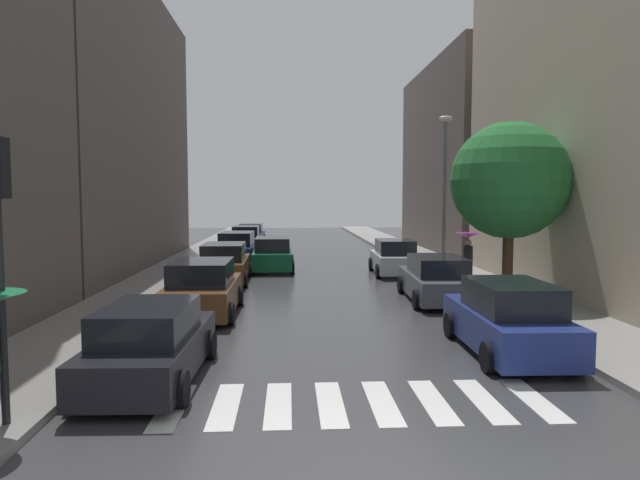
{
  "coord_description": "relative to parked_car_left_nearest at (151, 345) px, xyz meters",
  "views": [
    {
      "loc": [
        -1.16,
        -6.28,
        3.57
      ],
      "look_at": [
        0.5,
        23.61,
        1.31
      ],
      "focal_mm": 31.81,
      "sensor_mm": 36.0,
      "label": 1
    }
  ],
  "objects": [
    {
      "name": "ground_plane",
      "position": [
        3.84,
        19.34,
        -0.74
      ],
      "size": [
        28.0,
        72.0,
        0.04
      ],
      "primitive_type": "cube",
      "color": "#39393B"
    },
    {
      "name": "sidewalk_left",
      "position": [
        -2.66,
        19.34,
        -0.65
      ],
      "size": [
        3.0,
        72.0,
        0.15
      ],
      "primitive_type": "cube",
      "color": "gray",
      "rests_on": "ground"
    },
    {
      "name": "sidewalk_right",
      "position": [
        10.34,
        19.34,
        -0.65
      ],
      "size": [
        3.0,
        72.0,
        0.15
      ],
      "primitive_type": "cube",
      "color": "gray",
      "rests_on": "ground"
    },
    {
      "name": "crosswalk_stripes",
      "position": [
        3.84,
        -1.39,
        -0.72
      ],
      "size": [
        6.75,
        2.2,
        0.01
      ],
      "color": "silver",
      "rests_on": "ground"
    },
    {
      "name": "building_left_mid",
      "position": [
        -7.16,
        18.25,
        6.39
      ],
      "size": [
        6.0,
        19.99,
        14.23
      ],
      "primitive_type": "cube",
      "color": "#564C47",
      "rests_on": "ground"
    },
    {
      "name": "building_right_mid",
      "position": [
        14.84,
        26.43,
        5.4
      ],
      "size": [
        6.0,
        15.85,
        12.24
      ],
      "primitive_type": "cube",
      "color": "#564C47",
      "rests_on": "ground"
    },
    {
      "name": "parked_car_left_nearest",
      "position": [
        0.0,
        0.0,
        0.0
      ],
      "size": [
        2.09,
        4.49,
        1.53
      ],
      "rotation": [
        0.0,
        0.0,
        1.54
      ],
      "color": "black",
      "rests_on": "ground"
    },
    {
      "name": "parked_car_left_second",
      "position": [
        0.08,
        6.17,
        0.06
      ],
      "size": [
        2.17,
        4.36,
        1.68
      ],
      "rotation": [
        0.0,
        0.0,
        1.56
      ],
      "color": "brown",
      "rests_on": "ground"
    },
    {
      "name": "parked_car_left_third",
      "position": [
        -0.03,
        12.9,
        0.05
      ],
      "size": [
        2.12,
        4.66,
        1.65
      ],
      "rotation": [
        0.0,
        0.0,
        1.58
      ],
      "color": "brown",
      "rests_on": "ground"
    },
    {
      "name": "parked_car_left_fourth",
      "position": [
        -0.08,
        19.42,
        0.08
      ],
      "size": [
        2.19,
        4.79,
        1.73
      ],
      "rotation": [
        0.0,
        0.0,
        1.55
      ],
      "color": "navy",
      "rests_on": "ground"
    },
    {
      "name": "parked_car_left_fifth",
      "position": [
        -0.06,
        25.76,
        0.08
      ],
      "size": [
        2.02,
        4.44,
        1.73
      ],
      "rotation": [
        0.0,
        0.0,
        1.57
      ],
      "color": "black",
      "rests_on": "ground"
    },
    {
      "name": "parked_car_left_sixth",
      "position": [
        -0.15,
        32.07,
        0.02
      ],
      "size": [
        2.09,
        4.2,
        1.59
      ],
      "rotation": [
        0.0,
        0.0,
        1.55
      ],
      "color": "navy",
      "rests_on": "ground"
    },
    {
      "name": "parked_car_right_nearest",
      "position": [
        7.66,
        1.53,
        0.06
      ],
      "size": [
        2.09,
        4.46,
        1.67
      ],
      "rotation": [
        0.0,
        0.0,
        1.55
      ],
      "color": "navy",
      "rests_on": "ground"
    },
    {
      "name": "parked_car_right_second",
      "position": [
        7.75,
        8.15,
        0.01
      ],
      "size": [
        2.24,
        4.79,
        1.56
      ],
      "rotation": [
        0.0,
        0.0,
        1.53
      ],
      "color": "#474C51",
      "rests_on": "ground"
    },
    {
      "name": "parked_car_right_third",
      "position": [
        7.56,
        14.88,
        0.04
      ],
      "size": [
        2.13,
        4.1,
        1.62
      ],
      "rotation": [
        0.0,
        0.0,
        1.54
      ],
      "color": "#B2B7BF",
      "rests_on": "ground"
    },
    {
      "name": "car_midroad",
      "position": [
        1.89,
        16.72,
        0.04
      ],
      "size": [
        2.1,
        4.48,
        1.63
      ],
      "rotation": [
        0.0,
        0.0,
        1.58
      ],
      "color": "#0C4C2D",
      "rests_on": "ground"
    },
    {
      "name": "pedestrian_foreground",
      "position": [
        9.72,
        10.85,
        0.91
      ],
      "size": [
        1.02,
        1.02,
        2.04
      ],
      "rotation": [
        0.0,
        0.0,
        2.61
      ],
      "color": "gray",
      "rests_on": "sidewalk_right"
    },
    {
      "name": "street_tree_right",
      "position": [
        10.15,
        7.92,
        3.41
      ],
      "size": [
        3.96,
        3.96,
        5.97
      ],
      "color": "#513823",
      "rests_on": "sidewalk_right"
    },
    {
      "name": "lamp_post_right",
      "position": [
        9.39,
        13.17,
        3.4
      ],
      "size": [
        0.6,
        0.28,
        6.89
      ],
      "color": "#595B60",
      "rests_on": "sidewalk_right"
    }
  ]
}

